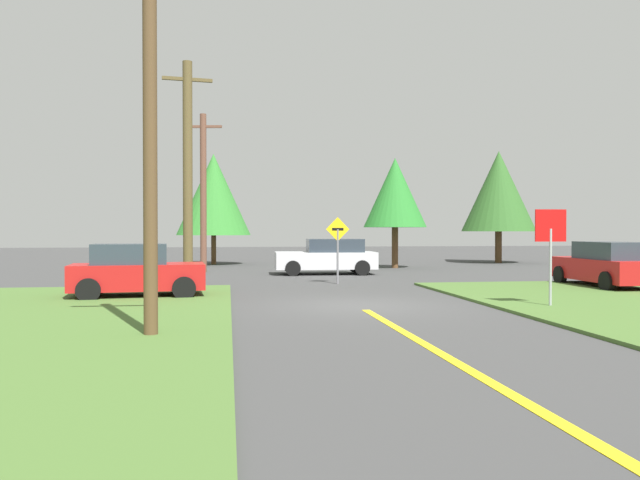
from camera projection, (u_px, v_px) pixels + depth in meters
ground_plane at (358, 306)px, 16.97m from camera, size 120.00×120.00×0.00m
lane_stripe_center at (471, 371)px, 9.06m from camera, size 0.20×14.00×0.01m
stop_sign at (551, 238)px, 16.32m from camera, size 0.83×0.07×2.56m
car_on_crossroad at (606, 265)px, 22.13m from camera, size 2.00×4.56×1.62m
parked_car_near_building at (136, 271)px, 18.83m from camera, size 4.00×2.24×1.62m
car_approaching_junction at (328, 257)px, 29.06m from camera, size 4.63×2.31×1.62m
utility_pole_near at (150, 138)px, 11.76m from camera, size 1.80×0.26×7.16m
utility_pole_mid at (188, 171)px, 23.01m from camera, size 1.80×0.37×8.14m
utility_pole_far at (203, 191)px, 30.35m from camera, size 1.80×0.41×7.59m
direction_sign at (338, 242)px, 23.79m from camera, size 0.90×0.12×2.51m
oak_tree_left at (214, 195)px, 37.24m from camera, size 4.34×4.34×6.51m
pine_tree_center at (395, 193)px, 33.75m from camera, size 3.36×3.36×5.87m
oak_tree_right at (499, 191)px, 39.18m from camera, size 4.51×4.51×6.92m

